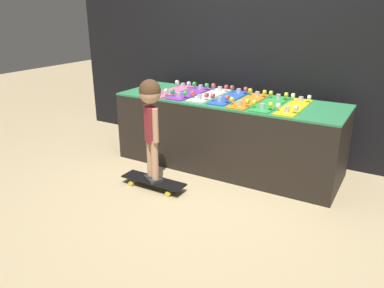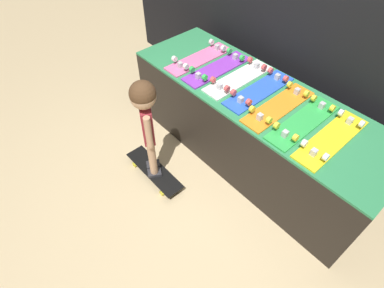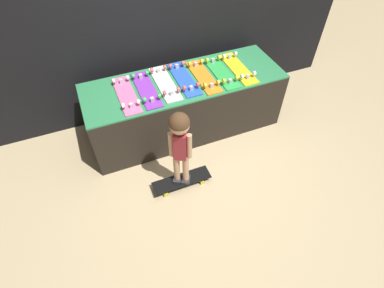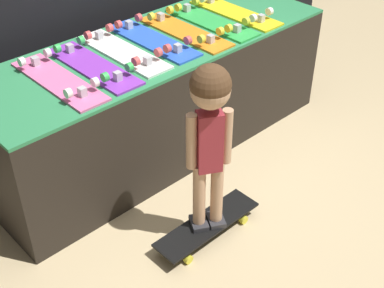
# 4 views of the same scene
# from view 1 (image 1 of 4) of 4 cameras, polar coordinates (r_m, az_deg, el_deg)

# --- Properties ---
(ground_plane) EXTENTS (16.00, 16.00, 0.00)m
(ground_plane) POSITION_cam_1_polar(r_m,az_deg,el_deg) (3.94, 1.87, -5.99)
(ground_plane) COLOR tan
(back_wall) EXTENTS (5.20, 0.10, 2.46)m
(back_wall) POSITION_cam_1_polar(r_m,az_deg,el_deg) (4.63, 9.25, 13.68)
(back_wall) COLOR black
(back_wall) RESTS_ON ground_plane
(display_rack) EXTENTS (2.49, 0.83, 0.79)m
(display_rack) POSITION_cam_1_polar(r_m,az_deg,el_deg) (4.24, 5.45, 1.66)
(display_rack) COLOR black
(display_rack) RESTS_ON ground_plane
(skateboard_pink_on_rack) EXTENTS (0.20, 0.74, 0.09)m
(skateboard_pink_on_rack) POSITION_cam_1_polar(r_m,az_deg,el_deg) (4.45, -3.04, 8.14)
(skateboard_pink_on_rack) COLOR pink
(skateboard_pink_on_rack) RESTS_ON display_rack
(skateboard_purple_on_rack) EXTENTS (0.20, 0.74, 0.09)m
(skateboard_purple_on_rack) POSITION_cam_1_polar(r_m,az_deg,el_deg) (4.33, -0.27, 7.84)
(skateboard_purple_on_rack) COLOR purple
(skateboard_purple_on_rack) RESTS_ON display_rack
(skateboard_white_on_rack) EXTENTS (0.20, 0.74, 0.09)m
(skateboard_white_on_rack) POSITION_cam_1_polar(r_m,az_deg,el_deg) (4.25, 2.78, 7.56)
(skateboard_white_on_rack) COLOR white
(skateboard_white_on_rack) RESTS_ON display_rack
(skateboard_blue_on_rack) EXTENTS (0.20, 0.74, 0.09)m
(skateboard_blue_on_rack) POSITION_cam_1_polar(r_m,az_deg,el_deg) (4.14, 5.77, 7.16)
(skateboard_blue_on_rack) COLOR blue
(skateboard_blue_on_rack) RESTS_ON display_rack
(skateboard_orange_on_rack) EXTENTS (0.20, 0.74, 0.09)m
(skateboard_orange_on_rack) POSITION_cam_1_polar(r_m,az_deg,el_deg) (4.01, 8.65, 6.60)
(skateboard_orange_on_rack) COLOR orange
(skateboard_orange_on_rack) RESTS_ON display_rack
(skateboard_green_on_rack) EXTENTS (0.20, 0.74, 0.09)m
(skateboard_green_on_rack) POSITION_cam_1_polar(r_m,az_deg,el_deg) (3.93, 11.90, 6.10)
(skateboard_green_on_rack) COLOR green
(skateboard_green_on_rack) RESTS_ON display_rack
(skateboard_yellow_on_rack) EXTENTS (0.20, 0.74, 0.09)m
(skateboard_yellow_on_rack) POSITION_cam_1_polar(r_m,az_deg,el_deg) (3.86, 15.30, 5.58)
(skateboard_yellow_on_rack) COLOR yellow
(skateboard_yellow_on_rack) RESTS_ON display_rack
(skateboard_on_floor) EXTENTS (0.69, 0.19, 0.09)m
(skateboard_on_floor) POSITION_cam_1_polar(r_m,az_deg,el_deg) (3.83, -5.89, -5.67)
(skateboard_on_floor) COLOR black
(skateboard_on_floor) RESTS_ON ground_plane
(child) EXTENTS (0.23, 0.21, 1.02)m
(child) POSITION_cam_1_polar(r_m,az_deg,el_deg) (3.57, -6.31, 4.94)
(child) COLOR #2D2D33
(child) RESTS_ON skateboard_on_floor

